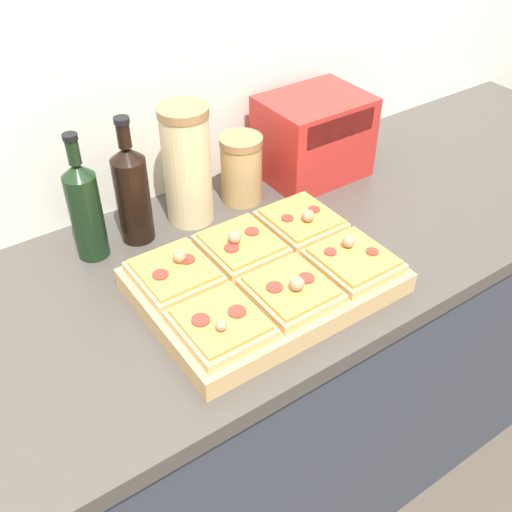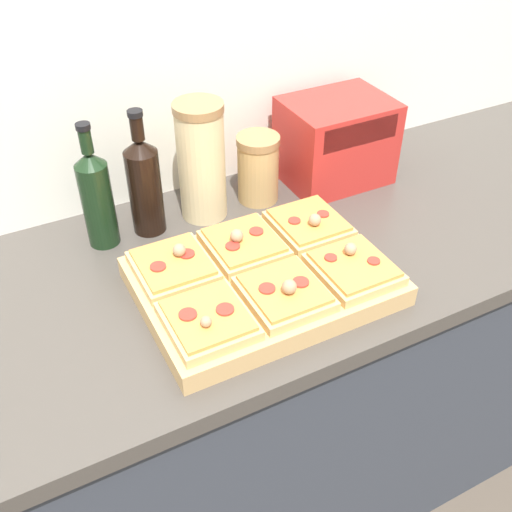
{
  "view_description": "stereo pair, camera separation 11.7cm",
  "coord_description": "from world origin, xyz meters",
  "px_view_note": "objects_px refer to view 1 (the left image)",
  "views": [
    {
      "loc": [
        -0.46,
        -0.51,
        1.68
      ],
      "look_at": [
        0.07,
        0.24,
        0.95
      ],
      "focal_mm": 42.0,
      "sensor_mm": 36.0,
      "label": 1
    },
    {
      "loc": [
        -0.36,
        -0.57,
        1.68
      ],
      "look_at": [
        0.07,
        0.24,
        0.95
      ],
      "focal_mm": 42.0,
      "sensor_mm": 36.0,
      "label": 2
    }
  ],
  "objects_px": {
    "wine_bottle": "(132,192)",
    "toaster_oven": "(313,137)",
    "olive_oil_bottle": "(85,209)",
    "cutting_board": "(265,280)",
    "grain_jar_tall": "(187,165)",
    "grain_jar_short": "(241,169)"
  },
  "relations": [
    {
      "from": "toaster_oven",
      "to": "olive_oil_bottle",
      "type": "bearing_deg",
      "value": 179.92
    },
    {
      "from": "toaster_oven",
      "to": "grain_jar_tall",
      "type": "bearing_deg",
      "value": 179.86
    },
    {
      "from": "wine_bottle",
      "to": "toaster_oven",
      "type": "distance_m",
      "value": 0.49
    },
    {
      "from": "olive_oil_bottle",
      "to": "toaster_oven",
      "type": "height_order",
      "value": "olive_oil_bottle"
    },
    {
      "from": "wine_bottle",
      "to": "toaster_oven",
      "type": "relative_size",
      "value": 1.04
    },
    {
      "from": "cutting_board",
      "to": "wine_bottle",
      "type": "relative_size",
      "value": 1.67
    },
    {
      "from": "wine_bottle",
      "to": "grain_jar_short",
      "type": "xyz_separation_m",
      "value": [
        0.28,
        0.0,
        -0.03
      ]
    },
    {
      "from": "cutting_board",
      "to": "grain_jar_short",
      "type": "distance_m",
      "value": 0.34
    },
    {
      "from": "grain_jar_tall",
      "to": "toaster_oven",
      "type": "relative_size",
      "value": 1.0
    },
    {
      "from": "olive_oil_bottle",
      "to": "wine_bottle",
      "type": "height_order",
      "value": "wine_bottle"
    },
    {
      "from": "olive_oil_bottle",
      "to": "wine_bottle",
      "type": "xyz_separation_m",
      "value": [
        0.1,
        0.0,
        0.0
      ]
    },
    {
      "from": "grain_jar_tall",
      "to": "toaster_oven",
      "type": "distance_m",
      "value": 0.36
    },
    {
      "from": "cutting_board",
      "to": "toaster_oven",
      "type": "xyz_separation_m",
      "value": [
        0.36,
        0.3,
        0.08
      ]
    },
    {
      "from": "cutting_board",
      "to": "olive_oil_bottle",
      "type": "height_order",
      "value": "olive_oil_bottle"
    },
    {
      "from": "grain_jar_short",
      "to": "olive_oil_bottle",
      "type": "bearing_deg",
      "value": -180.0
    },
    {
      "from": "wine_bottle",
      "to": "toaster_oven",
      "type": "xyz_separation_m",
      "value": [
        0.49,
        -0.0,
        -0.01
      ]
    },
    {
      "from": "cutting_board",
      "to": "grain_jar_tall",
      "type": "xyz_separation_m",
      "value": [
        0.0,
        0.3,
        0.12
      ]
    },
    {
      "from": "toaster_oven",
      "to": "cutting_board",
      "type": "bearing_deg",
      "value": -140.24
    },
    {
      "from": "cutting_board",
      "to": "wine_bottle",
      "type": "distance_m",
      "value": 0.34
    },
    {
      "from": "cutting_board",
      "to": "toaster_oven",
      "type": "bearing_deg",
      "value": 39.76
    },
    {
      "from": "olive_oil_bottle",
      "to": "toaster_oven",
      "type": "relative_size",
      "value": 1.02
    },
    {
      "from": "olive_oil_bottle",
      "to": "wine_bottle",
      "type": "distance_m",
      "value": 0.1
    }
  ]
}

